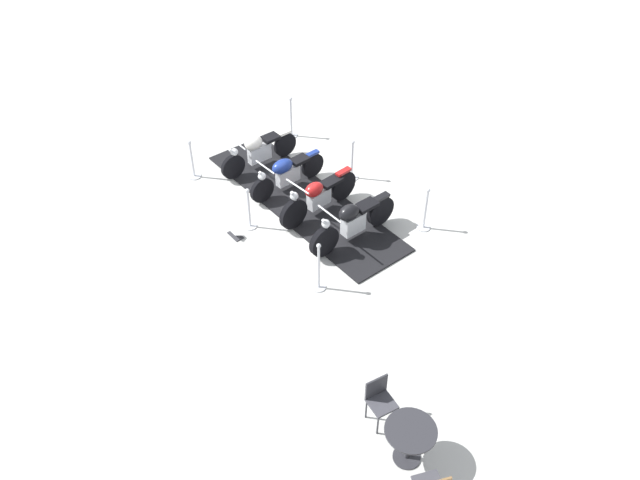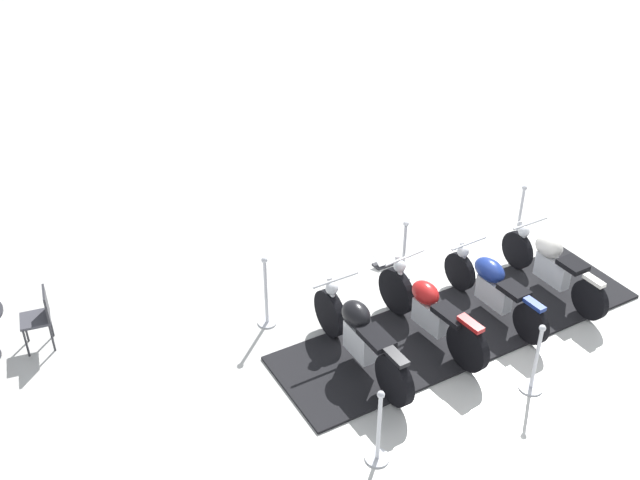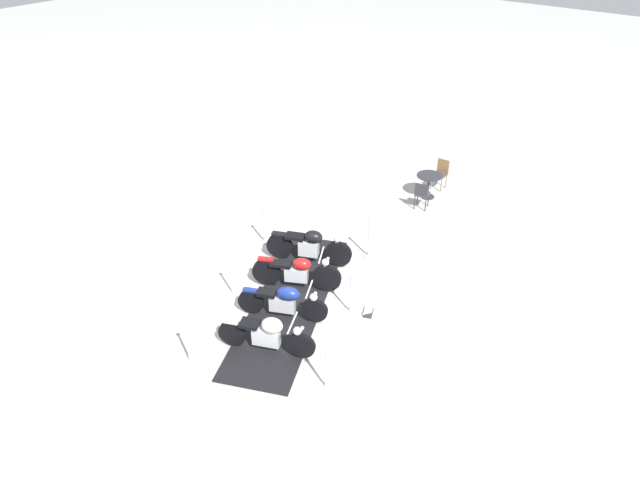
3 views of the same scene
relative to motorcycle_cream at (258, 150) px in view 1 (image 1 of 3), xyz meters
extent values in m
plane|color=silver|center=(0.73, -1.57, -0.52)|extent=(80.00, 80.00, 0.00)
cube|color=black|center=(0.73, -1.57, -0.50)|extent=(3.70, 5.82, 0.04)
cylinder|color=black|center=(-0.66, -0.29, -0.17)|extent=(0.61, 0.34, 0.62)
cylinder|color=black|center=(0.74, 0.32, -0.17)|extent=(0.61, 0.34, 0.62)
cube|color=silver|center=(0.04, 0.02, -0.11)|extent=(0.61, 0.40, 0.41)
ellipsoid|color=silver|center=(-0.09, -0.04, 0.25)|extent=(0.56, 0.50, 0.34)
cube|color=black|center=(0.36, 0.16, 0.19)|extent=(0.49, 0.44, 0.08)
cube|color=silver|center=(0.74, 0.32, 0.17)|extent=(0.36, 0.25, 0.06)
cylinder|color=silver|center=(-0.58, -0.25, 0.09)|extent=(0.32, 0.19, 0.52)
cylinder|color=silver|center=(-0.50, -0.22, 0.41)|extent=(0.31, 0.64, 0.04)
sphere|color=silver|center=(-0.59, -0.26, 0.21)|extent=(0.18, 0.18, 0.18)
cylinder|color=black|center=(-0.18, -1.36, -0.18)|extent=(0.59, 0.35, 0.61)
cylinder|color=black|center=(1.17, -0.71, -0.18)|extent=(0.59, 0.35, 0.61)
cube|color=silver|center=(0.50, -1.04, -0.12)|extent=(0.61, 0.42, 0.38)
ellipsoid|color=navy|center=(0.36, -1.10, 0.20)|extent=(0.62, 0.52, 0.32)
cube|color=black|center=(0.82, -0.88, 0.15)|extent=(0.51, 0.44, 0.08)
cube|color=navy|center=(1.17, -0.71, 0.16)|extent=(0.35, 0.25, 0.06)
cylinder|color=silver|center=(-0.12, -1.34, 0.08)|extent=(0.25, 0.17, 0.52)
cylinder|color=silver|center=(-0.07, -1.31, 0.40)|extent=(0.31, 0.61, 0.04)
sphere|color=silver|center=(-0.16, -1.35, 0.20)|extent=(0.18, 0.18, 0.18)
cylinder|color=black|center=(0.29, -2.44, -0.12)|extent=(0.68, 0.43, 0.71)
cylinder|color=black|center=(1.61, -1.75, -0.12)|extent=(0.68, 0.43, 0.71)
cube|color=silver|center=(0.95, -2.09, -0.10)|extent=(0.60, 0.45, 0.37)
ellipsoid|color=#AD1919|center=(0.83, -2.16, 0.22)|extent=(0.55, 0.49, 0.31)
cube|color=black|center=(1.29, -1.92, 0.17)|extent=(0.60, 0.49, 0.08)
cube|color=#AD1919|center=(1.61, -1.75, 0.26)|extent=(0.41, 0.30, 0.06)
cylinder|color=silver|center=(0.35, -2.41, 0.18)|extent=(0.26, 0.18, 0.61)
cylinder|color=silver|center=(0.41, -2.38, 0.54)|extent=(0.36, 0.63, 0.04)
sphere|color=silver|center=(0.32, -2.43, 0.34)|extent=(0.18, 0.18, 0.18)
cylinder|color=black|center=(0.69, -3.47, -0.13)|extent=(0.69, 0.40, 0.70)
cylinder|color=black|center=(2.13, -2.83, -0.13)|extent=(0.69, 0.40, 0.70)
cube|color=silver|center=(1.41, -3.15, -0.07)|extent=(0.57, 0.42, 0.43)
ellipsoid|color=black|center=(1.29, -3.20, 0.29)|extent=(0.57, 0.50, 0.34)
cube|color=black|center=(1.73, -3.01, 0.24)|extent=(0.58, 0.48, 0.08)
cube|color=black|center=(2.13, -2.83, 0.25)|extent=(0.41, 0.30, 0.06)
cylinder|color=silver|center=(0.75, -3.44, 0.16)|extent=(0.27, 0.17, 0.60)
cylinder|color=silver|center=(0.81, -3.42, 0.52)|extent=(0.32, 0.66, 0.04)
sphere|color=silver|center=(0.72, -3.46, 0.32)|extent=(0.18, 0.18, 0.18)
cylinder|color=silver|center=(2.07, -0.99, -0.51)|extent=(0.32, 0.32, 0.03)
cylinder|color=silver|center=(2.07, -0.99, -0.02)|extent=(0.05, 0.05, 0.94)
sphere|color=silver|center=(2.07, -0.99, 0.48)|extent=(0.09, 0.09, 0.09)
cylinder|color=silver|center=(0.33, -4.35, -0.51)|extent=(0.28, 0.28, 0.03)
cylinder|color=silver|center=(0.33, -4.35, 0.03)|extent=(0.05, 0.05, 1.05)
sphere|color=silver|center=(0.33, -4.35, 0.59)|extent=(0.09, 0.09, 0.09)
cylinder|color=silver|center=(1.12, 1.22, -0.51)|extent=(0.30, 0.30, 0.03)
cylinder|color=silver|center=(1.12, 1.22, 0.01)|extent=(0.05, 0.05, 1.01)
sphere|color=silver|center=(1.12, 1.22, 0.56)|extent=(0.09, 0.09, 0.09)
cylinder|color=silver|center=(3.02, -3.19, -0.51)|extent=(0.30, 0.30, 0.03)
cylinder|color=silver|center=(3.02, -3.19, -0.01)|extent=(0.05, 0.05, 0.97)
sphere|color=silver|center=(3.02, -3.19, 0.51)|extent=(0.09, 0.09, 0.09)
cylinder|color=silver|center=(-1.57, 0.06, -0.51)|extent=(0.32, 0.32, 0.03)
cylinder|color=silver|center=(-1.57, 0.06, -0.04)|extent=(0.05, 0.05, 0.90)
sphere|color=silver|center=(-1.57, 0.06, 0.44)|extent=(0.09, 0.09, 0.09)
cylinder|color=silver|center=(-0.62, -2.15, -0.51)|extent=(0.28, 0.28, 0.03)
cylinder|color=silver|center=(-0.62, -2.15, -0.03)|extent=(0.05, 0.05, 0.92)
sphere|color=silver|center=(-0.62, -2.15, 0.46)|extent=(0.09, 0.09, 0.09)
cube|color=#333338|center=(-0.98, -2.37, -0.51)|extent=(0.33, 0.43, 0.02)
cube|color=white|center=(-0.98, -2.37, -0.40)|extent=(0.33, 0.40, 0.12)
cylinder|color=#2D2D33|center=(0.67, -8.26, -0.51)|extent=(0.44, 0.44, 0.02)
cylinder|color=#2D2D33|center=(0.67, -8.26, -0.14)|extent=(0.07, 0.07, 0.71)
cylinder|color=#2D2D33|center=(0.67, -8.26, 0.23)|extent=(0.79, 0.79, 0.03)
cylinder|color=#2D2D33|center=(0.70, -7.66, -0.29)|extent=(0.03, 0.03, 0.45)
cylinder|color=#2D2D33|center=(0.37, -7.74, -0.29)|extent=(0.03, 0.03, 0.45)
cylinder|color=#2D2D33|center=(0.62, -7.33, -0.29)|extent=(0.03, 0.03, 0.45)
cylinder|color=#2D2D33|center=(0.29, -7.41, -0.29)|extent=(0.03, 0.03, 0.45)
cube|color=#3F3F47|center=(0.49, -7.53, -0.05)|extent=(0.48, 0.48, 0.04)
cube|color=#2D2D33|center=(0.45, -7.35, 0.17)|extent=(0.40, 0.12, 0.40)
camera|label=1|loc=(-2.03, -13.03, 8.64)|focal=36.40mm
camera|label=2|loc=(9.00, -4.53, 6.38)|focal=42.14mm
camera|label=3|loc=(-6.34, 6.49, 8.11)|focal=32.12mm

